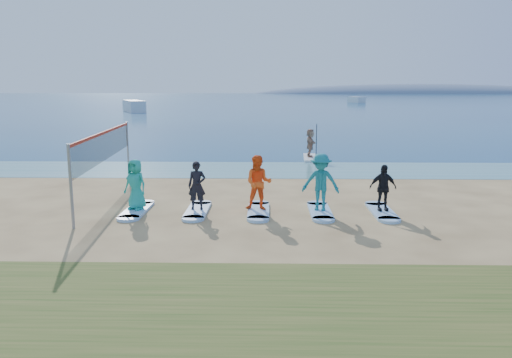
{
  "coord_description": "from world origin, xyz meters",
  "views": [
    {
      "loc": [
        0.6,
        -14.19,
        4.1
      ],
      "look_at": [
        0.24,
        2.0,
        1.1
      ],
      "focal_mm": 35.0,
      "sensor_mm": 36.0,
      "label": 1
    }
  ],
  "objects_px": {
    "paddleboard": "(310,158)",
    "surfboard_1": "(197,211)",
    "paddleboarder": "(310,143)",
    "student_3": "(321,182)",
    "volleyball_net": "(105,146)",
    "student_1": "(197,186)",
    "boat_offshore_b": "(356,103)",
    "surfboard_0": "(137,210)",
    "surfboard_2": "(259,211)",
    "surfboard_3": "(320,211)",
    "student_2": "(259,183)",
    "student_4": "(383,188)",
    "student_0": "(136,184)",
    "surfboard_4": "(382,212)",
    "boat_offshore_a": "(134,112)"
  },
  "relations": [
    {
      "from": "student_0",
      "to": "surfboard_3",
      "type": "xyz_separation_m",
      "value": [
        6.11,
        0.0,
        -0.88
      ]
    },
    {
      "from": "paddleboarder",
      "to": "surfboard_2",
      "type": "xyz_separation_m",
      "value": [
        -2.75,
        -12.56,
        -0.88
      ]
    },
    {
      "from": "paddleboard",
      "to": "surfboard_1",
      "type": "relative_size",
      "value": 1.36
    },
    {
      "from": "volleyball_net",
      "to": "student_0",
      "type": "relative_size",
      "value": 5.41
    },
    {
      "from": "student_0",
      "to": "student_1",
      "type": "distance_m",
      "value": 2.04
    },
    {
      "from": "paddleboard",
      "to": "student_1",
      "type": "bearing_deg",
      "value": -107.84
    },
    {
      "from": "paddleboard",
      "to": "surfboard_3",
      "type": "distance_m",
      "value": 12.58
    },
    {
      "from": "student_2",
      "to": "surfboard_4",
      "type": "bearing_deg",
      "value": 5.14
    },
    {
      "from": "student_3",
      "to": "student_4",
      "type": "xyz_separation_m",
      "value": [
        2.04,
        0.0,
        -0.18
      ]
    },
    {
      "from": "student_1",
      "to": "student_4",
      "type": "height_order",
      "value": "student_1"
    },
    {
      "from": "paddleboarder",
      "to": "boat_offshore_b",
      "type": "height_order",
      "value": "paddleboarder"
    },
    {
      "from": "volleyball_net",
      "to": "student_3",
      "type": "bearing_deg",
      "value": -17.05
    },
    {
      "from": "student_2",
      "to": "surfboard_3",
      "type": "relative_size",
      "value": 0.82
    },
    {
      "from": "boat_offshore_a",
      "to": "student_3",
      "type": "relative_size",
      "value": 4.79
    },
    {
      "from": "student_0",
      "to": "surfboard_3",
      "type": "relative_size",
      "value": 0.76
    },
    {
      "from": "paddleboarder",
      "to": "student_4",
      "type": "height_order",
      "value": "paddleboarder"
    },
    {
      "from": "boat_offshore_b",
      "to": "surfboard_4",
      "type": "height_order",
      "value": "boat_offshore_b"
    },
    {
      "from": "volleyball_net",
      "to": "surfboard_1",
      "type": "relative_size",
      "value": 4.11
    },
    {
      "from": "paddleboard",
      "to": "surfboard_2",
      "type": "bearing_deg",
      "value": -99.34
    },
    {
      "from": "surfboard_0",
      "to": "paddleboard",
      "type": "bearing_deg",
      "value": 61.48
    },
    {
      "from": "surfboard_2",
      "to": "student_4",
      "type": "xyz_separation_m",
      "value": [
        4.07,
        -0.0,
        0.81
      ]
    },
    {
      "from": "volleyball_net",
      "to": "surfboard_4",
      "type": "height_order",
      "value": "volleyball_net"
    },
    {
      "from": "volleyball_net",
      "to": "surfboard_4",
      "type": "relative_size",
      "value": 4.11
    },
    {
      "from": "boat_offshore_a",
      "to": "student_1",
      "type": "xyz_separation_m",
      "value": [
        19.84,
        -66.92,
        0.89
      ]
    },
    {
      "from": "volleyball_net",
      "to": "student_2",
      "type": "distance_m",
      "value": 6.35
    },
    {
      "from": "student_0",
      "to": "surfboard_4",
      "type": "bearing_deg",
      "value": 24.07
    },
    {
      "from": "boat_offshore_a",
      "to": "boat_offshore_b",
      "type": "xyz_separation_m",
      "value": [
        45.37,
        49.07,
        0.0
      ]
    },
    {
      "from": "volleyball_net",
      "to": "student_1",
      "type": "distance_m",
      "value": 4.59
    },
    {
      "from": "paddleboarder",
      "to": "surfboard_0",
      "type": "distance_m",
      "value": 14.32
    },
    {
      "from": "student_2",
      "to": "paddleboarder",
      "type": "bearing_deg",
      "value": 82.77
    },
    {
      "from": "boat_offshore_a",
      "to": "surfboard_2",
      "type": "relative_size",
      "value": 4.09
    },
    {
      "from": "surfboard_3",
      "to": "paddleboarder",
      "type": "bearing_deg",
      "value": 86.73
    },
    {
      "from": "paddleboard",
      "to": "surfboard_1",
      "type": "bearing_deg",
      "value": -107.84
    },
    {
      "from": "volleyball_net",
      "to": "boat_offshore_b",
      "type": "xyz_separation_m",
      "value": [
        29.31,
        113.59,
        -1.9
      ]
    },
    {
      "from": "paddleboard",
      "to": "student_1",
      "type": "relative_size",
      "value": 1.87
    },
    {
      "from": "surfboard_1",
      "to": "surfboard_4",
      "type": "xyz_separation_m",
      "value": [
        6.11,
        0.0,
        0.0
      ]
    },
    {
      "from": "boat_offshore_a",
      "to": "student_3",
      "type": "height_order",
      "value": "student_3"
    },
    {
      "from": "surfboard_1",
      "to": "student_4",
      "type": "distance_m",
      "value": 6.16
    },
    {
      "from": "paddleboarder",
      "to": "student_3",
      "type": "relative_size",
      "value": 0.86
    },
    {
      "from": "student_2",
      "to": "student_3",
      "type": "distance_m",
      "value": 2.04
    },
    {
      "from": "student_0",
      "to": "student_1",
      "type": "bearing_deg",
      "value": 24.07
    },
    {
      "from": "boat_offshore_a",
      "to": "student_1",
      "type": "distance_m",
      "value": 69.81
    },
    {
      "from": "boat_offshore_a",
      "to": "student_2",
      "type": "height_order",
      "value": "student_2"
    },
    {
      "from": "surfboard_1",
      "to": "surfboard_3",
      "type": "bearing_deg",
      "value": 0.0
    },
    {
      "from": "surfboard_1",
      "to": "student_4",
      "type": "height_order",
      "value": "student_4"
    },
    {
      "from": "volleyball_net",
      "to": "surfboard_2",
      "type": "xyz_separation_m",
      "value": [
        5.81,
        -2.41,
        -1.86
      ]
    },
    {
      "from": "student_3",
      "to": "volleyball_net",
      "type": "bearing_deg",
      "value": 175.16
    },
    {
      "from": "volleyball_net",
      "to": "surfboard_2",
      "type": "distance_m",
      "value": 6.56
    },
    {
      "from": "volleyball_net",
      "to": "paddleboarder",
      "type": "relative_size",
      "value": 5.63
    },
    {
      "from": "volleyball_net",
      "to": "student_0",
      "type": "distance_m",
      "value": 3.13
    }
  ]
}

